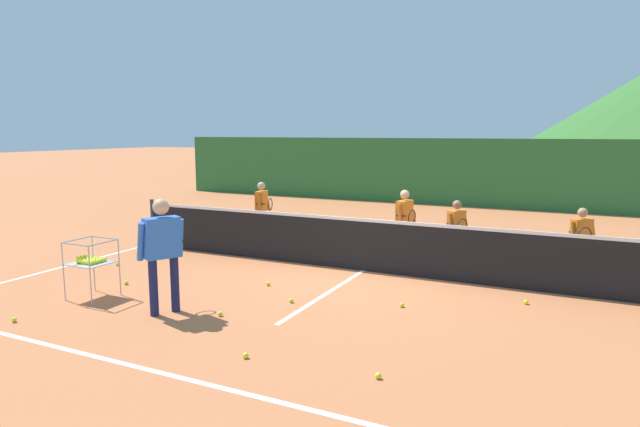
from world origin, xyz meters
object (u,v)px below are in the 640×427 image
object	(u,v)px
tennis_ball_0	(402,305)
tennis_ball_6	(126,283)
student_3	(581,235)
tennis_ball_1	(291,300)
tennis_ball_8	(268,284)
tennis_ball_10	(526,302)
instructor	(163,245)
tennis_ball_2	(246,355)
student_0	(262,205)
tennis_ball_5	(220,314)
tennis_ball_4	(14,320)
student_2	(457,226)
tennis_ball_7	(378,376)
tennis_ball_9	(118,264)
ball_cart	(91,261)
student_1	(405,217)
tennis_net	(364,244)

from	to	relation	value
tennis_ball_0	tennis_ball_6	size ratio (longest dim) A/B	1.00
student_3	tennis_ball_1	distance (m)	5.26
tennis_ball_8	tennis_ball_10	size ratio (longest dim) A/B	1.00
tennis_ball_0	instructor	bearing A→B (deg)	-149.78
tennis_ball_1	tennis_ball_2	distance (m)	2.06
student_0	tennis_ball_5	xyz separation A→B (m)	(2.39, -4.95, -0.78)
instructor	tennis_ball_4	size ratio (longest dim) A/B	23.87
instructor	student_2	world-z (taller)	instructor
student_2	tennis_ball_7	bearing A→B (deg)	-86.42
tennis_ball_7	tennis_ball_9	size ratio (longest dim) A/B	1.00
ball_cart	tennis_ball_0	world-z (taller)	ball_cart
instructor	tennis_ball_2	size ratio (longest dim) A/B	23.87
instructor	tennis_ball_2	world-z (taller)	instructor
ball_cart	tennis_ball_6	world-z (taller)	ball_cart
tennis_ball_10	tennis_ball_5	bearing A→B (deg)	-147.43
ball_cart	tennis_ball_8	size ratio (longest dim) A/B	13.22
student_0	student_1	xyz separation A→B (m)	(3.59, -0.31, 0.01)
tennis_ball_5	tennis_ball_7	size ratio (longest dim) A/B	1.00
tennis_ball_2	tennis_ball_5	world-z (taller)	same
tennis_net	tennis_ball_10	bearing A→B (deg)	-15.02
tennis_ball_1	tennis_ball_7	bearing A→B (deg)	-41.94
tennis_ball_6	tennis_ball_8	size ratio (longest dim) A/B	1.00
student_1	tennis_ball_5	size ratio (longest dim) A/B	20.11
student_2	tennis_ball_1	xyz separation A→B (m)	(-1.70, -3.44, -0.72)
tennis_ball_0	tennis_ball_10	distance (m)	1.87
tennis_ball_10	tennis_net	bearing A→B (deg)	164.98
instructor	tennis_ball_10	size ratio (longest dim) A/B	23.87
tennis_ball_0	student_1	bearing A→B (deg)	106.69
tennis_ball_6	ball_cart	bearing A→B (deg)	-84.08
tennis_ball_7	tennis_ball_8	xyz separation A→B (m)	(-2.81, 2.45, 0.00)
tennis_net	instructor	size ratio (longest dim) A/B	6.22
student_0	tennis_ball_2	bearing A→B (deg)	-59.74
student_1	tennis_ball_10	xyz separation A→B (m)	(2.57, -2.24, -0.79)
student_1	tennis_ball_8	distance (m)	3.45
tennis_ball_6	tennis_ball_10	world-z (taller)	same
instructor	ball_cart	xyz separation A→B (m)	(-1.50, 0.07, -0.39)
student_1	tennis_ball_10	world-z (taller)	student_1
student_0	tennis_ball_8	distance (m)	4.10
tennis_ball_9	tennis_ball_0	bearing A→B (deg)	-0.20
tennis_ball_4	tennis_ball_5	bearing A→B (deg)	30.91
instructor	tennis_ball_0	distance (m)	3.51
tennis_ball_1	student_1	bearing A→B (deg)	80.73
instructor	tennis_ball_6	distance (m)	2.01
tennis_ball_9	student_0	bearing A→B (deg)	72.51
student_3	tennis_ball_5	size ratio (longest dim) A/B	17.95
instructor	tennis_ball_8	size ratio (longest dim) A/B	23.87
student_2	tennis_ball_8	bearing A→B (deg)	-131.40
instructor	tennis_ball_5	distance (m)	1.24
student_3	tennis_ball_0	world-z (taller)	student_3
tennis_ball_7	tennis_ball_0	bearing A→B (deg)	101.56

